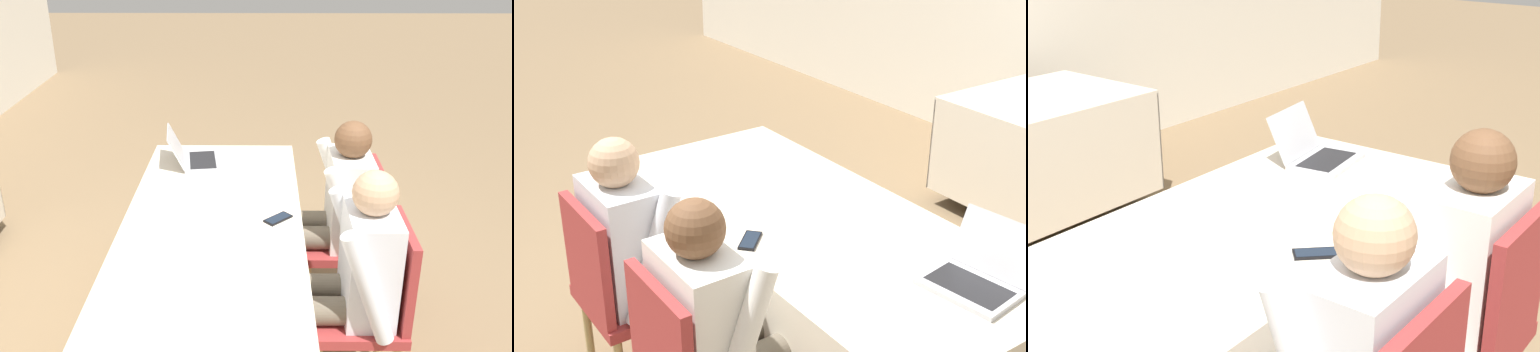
% 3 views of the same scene
% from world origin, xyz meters
% --- Properties ---
extents(ground_plane, '(24.00, 24.00, 0.00)m').
position_xyz_m(ground_plane, '(0.00, 0.00, 0.00)').
color(ground_plane, '#846B4C').
extents(conference_table_near, '(2.09, 0.90, 0.75)m').
position_xyz_m(conference_table_near, '(0.00, 0.00, 0.58)').
color(conference_table_near, beige).
rests_on(conference_table_near, ground_plane).
extents(laptop, '(0.36, 0.36, 0.22)m').
position_xyz_m(laptop, '(0.74, 0.16, 0.79)').
color(laptop, '#B7B7BC').
rests_on(laptop, conference_table_near).
extents(cell_phone, '(0.15, 0.15, 0.01)m').
position_xyz_m(cell_phone, '(0.02, -0.33, 0.75)').
color(cell_phone, black).
rests_on(cell_phone, conference_table_near).
extents(paper_beside_laptop, '(0.23, 0.31, 0.00)m').
position_xyz_m(paper_beside_laptop, '(0.55, -0.25, 0.75)').
color(paper_beside_laptop, white).
rests_on(paper_beside_laptop, conference_table_near).
extents(chair_near_left, '(0.44, 0.44, 0.91)m').
position_xyz_m(chair_near_left, '(-0.32, -0.76, 0.50)').
color(chair_near_left, tan).
rests_on(chair_near_left, ground_plane).
extents(chair_near_right, '(0.44, 0.44, 0.91)m').
position_xyz_m(chair_near_right, '(0.32, -0.76, 0.50)').
color(chair_near_right, tan).
rests_on(chair_near_right, ground_plane).
extents(person_checkered_shirt, '(0.50, 0.52, 1.17)m').
position_xyz_m(person_checkered_shirt, '(-0.32, -0.65, 0.66)').
color(person_checkered_shirt, '#665B4C').
rests_on(person_checkered_shirt, ground_plane).
extents(person_white_shirt, '(0.50, 0.52, 1.17)m').
position_xyz_m(person_white_shirt, '(0.32, -0.65, 0.66)').
color(person_white_shirt, '#665B4C').
rests_on(person_white_shirt, ground_plane).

